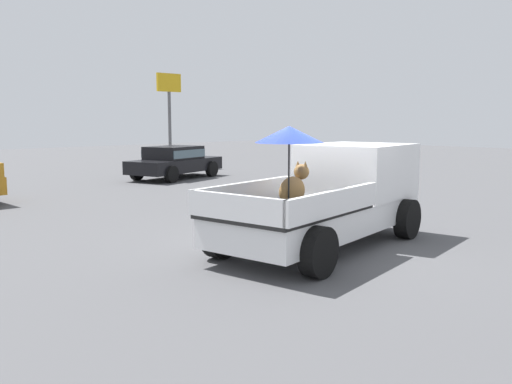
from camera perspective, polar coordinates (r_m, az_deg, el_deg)
The scene contains 4 objects.
ground_plane at distance 10.35m, azimuth 6.86°, elevation -5.80°, with size 80.00×80.00×0.00m, color #4C4C4F.
pickup_truck_main at distance 10.56m, azimuth 8.17°, elevation -0.23°, with size 5.26×2.82×2.29m.
parked_sedan_near at distance 22.48m, azimuth -8.57°, elevation 3.30°, with size 4.61×2.84×1.33m.
motel_sign at distance 27.70m, azimuth -9.14°, elevation 9.43°, with size 1.40×0.16×4.70m.
Camera 1 is at (-7.89, -6.26, 2.38)m, focal length 37.94 mm.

